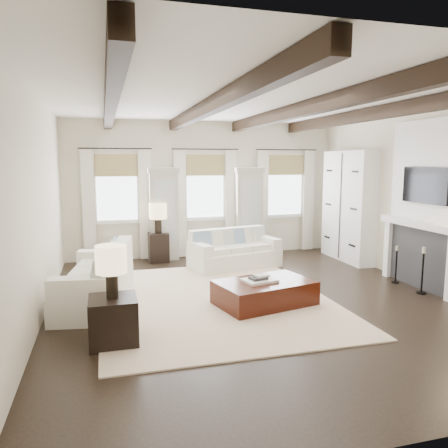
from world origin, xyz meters
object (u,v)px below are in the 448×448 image
object	(u,v)px
sofa_left	(100,280)
ottoman	(265,293)
side_table_back	(159,247)
side_table_front	(113,321)
sofa_back	(233,252)

from	to	relation	value
sofa_left	ottoman	world-z (taller)	sofa_left
side_table_back	side_table_front	bearing A→B (deg)	-104.12
sofa_back	side_table_back	world-z (taller)	sofa_back
side_table_back	sofa_back	bearing A→B (deg)	-31.74
sofa_left	side_table_front	size ratio (longest dim) A/B	3.91
sofa_left	ottoman	bearing A→B (deg)	-17.22
sofa_back	side_table_front	size ratio (longest dim) A/B	3.49
side_table_front	side_table_back	xyz separation A→B (m)	(1.10, 4.39, 0.03)
sofa_back	sofa_left	xyz separation A→B (m)	(-2.77, -1.80, 0.05)
sofa_left	side_table_back	world-z (taller)	sofa_left
sofa_left	ottoman	xyz separation A→B (m)	(2.51, -0.78, -0.19)
sofa_left	side_table_front	xyz separation A→B (m)	(0.17, -1.66, -0.09)
side_table_front	side_table_back	distance (m)	4.52
ottoman	side_table_front	size ratio (longest dim) A/B	2.52
sofa_back	side_table_back	bearing A→B (deg)	148.26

